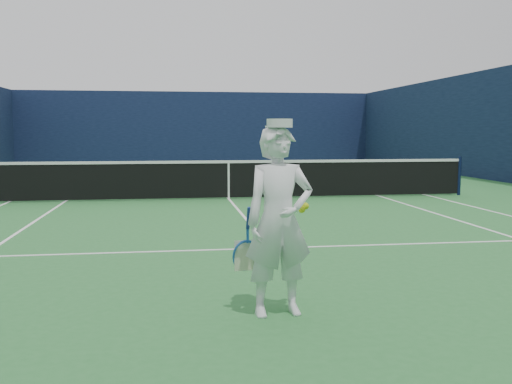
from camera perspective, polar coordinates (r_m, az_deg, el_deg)
ground at (r=14.86m, az=-2.74°, el=-0.70°), size 80.00×80.00×0.00m
court_markings at (r=14.86m, az=-2.74°, el=-0.68°), size 11.03×23.83×0.01m
windscreen_fence at (r=14.76m, az=-2.78°, el=7.03°), size 20.12×36.12×4.00m
tennis_net at (r=14.81m, az=-2.75°, el=1.43°), size 12.88×0.09×1.07m
tennis_player at (r=5.39m, az=2.32°, el=-2.87°), size 0.80×0.50×1.86m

